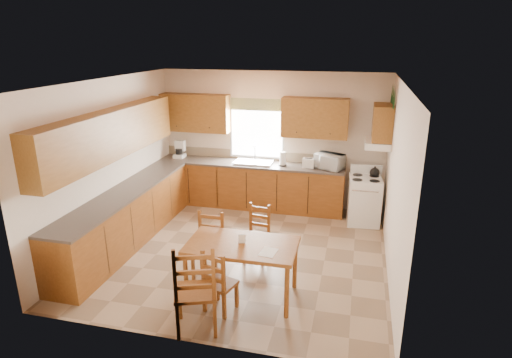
% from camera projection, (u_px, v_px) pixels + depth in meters
% --- Properties ---
extents(floor, '(4.50, 4.50, 0.00)m').
position_uv_depth(floor, '(243.00, 251.00, 6.94)').
color(floor, '#917658').
rests_on(floor, ground).
extents(ceiling, '(4.50, 4.50, 0.00)m').
position_uv_depth(ceiling, '(241.00, 82.00, 6.09)').
color(ceiling, '#945933').
rests_on(ceiling, floor).
extents(wall_left, '(4.50, 4.50, 0.00)m').
position_uv_depth(wall_left, '(110.00, 162.00, 7.02)').
color(wall_left, beige).
rests_on(wall_left, floor).
extents(wall_right, '(4.50, 4.50, 0.00)m').
position_uv_depth(wall_right, '(396.00, 183.00, 6.01)').
color(wall_right, beige).
rests_on(wall_right, floor).
extents(wall_back, '(4.50, 4.50, 0.00)m').
position_uv_depth(wall_back, '(272.00, 140.00, 8.59)').
color(wall_back, beige).
rests_on(wall_back, floor).
extents(wall_front, '(4.50, 4.50, 0.00)m').
position_uv_depth(wall_front, '(184.00, 234.00, 4.44)').
color(wall_front, beige).
rests_on(wall_front, floor).
extents(lower_cab_back, '(3.75, 0.60, 0.88)m').
position_uv_depth(lower_cab_back, '(250.00, 186.00, 8.68)').
color(lower_cab_back, brown).
rests_on(lower_cab_back, floor).
extents(lower_cab_left, '(0.60, 3.60, 0.88)m').
position_uv_depth(lower_cab_left, '(127.00, 218.00, 7.10)').
color(lower_cab_left, brown).
rests_on(lower_cab_left, floor).
extents(counter_back, '(3.75, 0.63, 0.04)m').
position_uv_depth(counter_back, '(250.00, 164.00, 8.54)').
color(counter_back, '#4A3E37').
rests_on(counter_back, lower_cab_back).
extents(counter_left, '(0.63, 3.60, 0.04)m').
position_uv_depth(counter_left, '(124.00, 192.00, 6.96)').
color(counter_left, '#4A3E37').
rests_on(counter_left, lower_cab_left).
extents(backsplash, '(3.75, 0.01, 0.18)m').
position_uv_depth(backsplash, '(254.00, 155.00, 8.77)').
color(backsplash, '#87765C').
rests_on(backsplash, counter_back).
extents(upper_cab_back_left, '(1.41, 0.33, 0.75)m').
position_uv_depth(upper_cab_back_left, '(195.00, 113.00, 8.63)').
color(upper_cab_back_left, brown).
rests_on(upper_cab_back_left, wall_back).
extents(upper_cab_back_right, '(1.25, 0.33, 0.75)m').
position_uv_depth(upper_cab_back_right, '(315.00, 118.00, 8.09)').
color(upper_cab_back_right, brown).
rests_on(upper_cab_back_right, wall_back).
extents(upper_cab_left, '(0.33, 3.60, 0.75)m').
position_uv_depth(upper_cab_left, '(111.00, 134.00, 6.69)').
color(upper_cab_left, brown).
rests_on(upper_cab_left, wall_left).
extents(upper_cab_stove, '(0.33, 0.62, 0.62)m').
position_uv_depth(upper_cab_stove, '(383.00, 123.00, 7.40)').
color(upper_cab_stove, brown).
rests_on(upper_cab_stove, wall_right).
extents(range_hood, '(0.44, 0.62, 0.12)m').
position_uv_depth(range_hood, '(378.00, 144.00, 7.53)').
color(range_hood, white).
rests_on(range_hood, wall_right).
extents(window_frame, '(1.13, 0.02, 1.18)m').
position_uv_depth(window_frame, '(257.00, 129.00, 8.57)').
color(window_frame, white).
rests_on(window_frame, wall_back).
extents(window_pane, '(1.05, 0.01, 1.10)m').
position_uv_depth(window_pane, '(257.00, 129.00, 8.57)').
color(window_pane, white).
rests_on(window_pane, wall_back).
extents(window_valance, '(1.19, 0.01, 0.24)m').
position_uv_depth(window_valance, '(257.00, 105.00, 8.39)').
color(window_valance, '#43632C').
rests_on(window_valance, wall_back).
extents(sink_basin, '(0.75, 0.45, 0.04)m').
position_uv_depth(sink_basin, '(254.00, 162.00, 8.51)').
color(sink_basin, silver).
rests_on(sink_basin, counter_back).
extents(pine_decal_a, '(0.22, 0.22, 0.36)m').
position_uv_depth(pine_decal_a, '(394.00, 97.00, 6.92)').
color(pine_decal_a, '#163C17').
rests_on(pine_decal_a, wall_right).
extents(pine_decal_b, '(0.22, 0.22, 0.36)m').
position_uv_depth(pine_decal_b, '(393.00, 92.00, 7.21)').
color(pine_decal_b, '#163C17').
rests_on(pine_decal_b, wall_right).
extents(pine_decal_c, '(0.22, 0.22, 0.36)m').
position_uv_depth(pine_decal_c, '(392.00, 93.00, 7.52)').
color(pine_decal_c, '#163C17').
rests_on(pine_decal_c, wall_right).
extents(stove, '(0.62, 0.63, 0.85)m').
position_uv_depth(stove, '(364.00, 201.00, 7.90)').
color(stove, white).
rests_on(stove, floor).
extents(coffeemaker, '(0.27, 0.29, 0.35)m').
position_uv_depth(coffeemaker, '(179.00, 149.00, 8.87)').
color(coffeemaker, white).
rests_on(coffeemaker, counter_back).
extents(paper_towel, '(0.12, 0.12, 0.27)m').
position_uv_depth(paper_towel, '(283.00, 159.00, 8.31)').
color(paper_towel, white).
rests_on(paper_towel, counter_back).
extents(toaster, '(0.22, 0.15, 0.18)m').
position_uv_depth(toaster, '(308.00, 163.00, 8.21)').
color(toaster, white).
rests_on(toaster, counter_back).
extents(microwave, '(0.58, 0.51, 0.29)m').
position_uv_depth(microwave, '(329.00, 161.00, 8.12)').
color(microwave, white).
rests_on(microwave, counter_back).
extents(dining_table, '(1.43, 0.83, 0.76)m').
position_uv_depth(dining_table, '(242.00, 270.00, 5.64)').
color(dining_table, brown).
rests_on(dining_table, floor).
extents(chair_near_left, '(0.61, 0.59, 1.14)m').
position_uv_depth(chair_near_left, '(196.00, 286.00, 4.93)').
color(chair_near_left, brown).
rests_on(chair_near_left, floor).
extents(chair_near_right, '(0.44, 0.43, 0.85)m').
position_uv_depth(chair_near_right, '(220.00, 280.00, 5.32)').
color(chair_near_right, brown).
rests_on(chair_near_right, floor).
extents(chair_far_left, '(0.40, 0.39, 0.95)m').
position_uv_depth(chair_far_left, '(208.00, 247.00, 6.04)').
color(chair_far_left, brown).
rests_on(chair_far_left, floor).
extents(chair_far_right, '(0.40, 0.38, 0.85)m').
position_uv_depth(chair_far_right, '(256.00, 233.00, 6.59)').
color(chair_far_right, brown).
rests_on(chair_far_right, floor).
extents(table_paper, '(0.22, 0.28, 0.00)m').
position_uv_depth(table_paper, '(268.00, 252.00, 5.30)').
color(table_paper, white).
rests_on(table_paper, dining_table).
extents(table_card, '(0.10, 0.04, 0.12)m').
position_uv_depth(table_card, '(242.00, 239.00, 5.52)').
color(table_card, white).
rests_on(table_card, dining_table).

